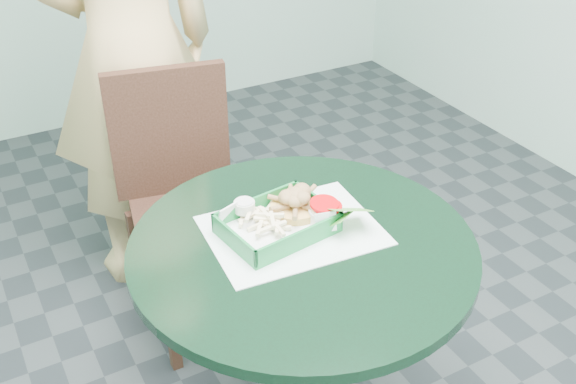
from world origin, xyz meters
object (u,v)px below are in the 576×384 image
dining_chair (184,188)px  food_basket (277,233)px  cafe_table (302,301)px  sauce_ramekin (248,210)px  crab_sandwich (299,209)px

dining_chair → food_basket: 0.71m
cafe_table → sauce_ramekin: (-0.07, 0.15, 0.22)m
crab_sandwich → sauce_ramekin: 0.13m
cafe_table → dining_chair: bearing=93.0°
dining_chair → sauce_ramekin: (-0.03, -0.59, 0.27)m
sauce_ramekin → cafe_table: bearing=-64.3°
dining_chair → cafe_table: bearing=-75.9°
dining_chair → food_basket: dining_chair is taller
cafe_table → crab_sandwich: (0.04, 0.09, 0.22)m
cafe_table → food_basket: (-0.03, 0.07, 0.19)m
food_basket → crab_sandwich: crab_sandwich is taller
crab_sandwich → dining_chair: bearing=97.2°
cafe_table → crab_sandwich: size_ratio=6.59×
cafe_table → dining_chair: dining_chair is taller
cafe_table → food_basket: 0.20m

